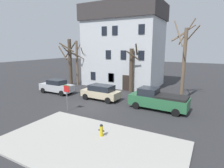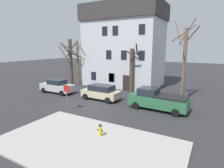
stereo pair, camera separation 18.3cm
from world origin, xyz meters
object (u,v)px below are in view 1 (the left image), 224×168
object	(u,v)px
tree_bare_end	(184,60)
car_silver_sedan	(57,86)
tree_bare_near	(70,60)
building_main	(123,45)
street_sign_pole	(67,93)
car_beige_wagon	(101,92)
pickup_truck_green	(158,100)
tree_bare_mid	(78,62)
fire_hydrant	(101,130)
tree_bare_far	(132,68)

from	to	relation	value
tree_bare_end	car_silver_sedan	bearing A→B (deg)	-163.07
tree_bare_end	tree_bare_near	bearing A→B (deg)	178.65
building_main	street_sign_pole	bearing A→B (deg)	-87.05
car_beige_wagon	pickup_truck_green	xyz separation A→B (m)	(6.47, -0.19, 0.09)
tree_bare_mid	street_sign_pole	bearing A→B (deg)	-55.89
fire_hydrant	tree_bare_end	bearing A→B (deg)	74.70
car_beige_wagon	fire_hydrant	size ratio (longest dim) A/B	5.38
building_main	pickup_truck_green	bearing A→B (deg)	-48.94
tree_bare_far	pickup_truck_green	size ratio (longest dim) A/B	1.22
tree_bare_end	building_main	bearing A→B (deg)	153.26
building_main	car_silver_sedan	size ratio (longest dim) A/B	2.55
pickup_truck_green	tree_bare_mid	bearing A→B (deg)	158.88
tree_bare_near	tree_bare_mid	xyz separation A→B (m)	(1.04, 0.60, -0.22)
car_silver_sedan	fire_hydrant	world-z (taller)	car_silver_sedan
building_main	pickup_truck_green	distance (m)	13.18
tree_bare_mid	car_silver_sedan	distance (m)	6.12
tree_bare_far	tree_bare_near	bearing A→B (deg)	-177.03
fire_hydrant	street_sign_pole	distance (m)	6.36
street_sign_pole	tree_bare_end	bearing A→B (deg)	45.31
pickup_truck_green	street_sign_pole	size ratio (longest dim) A/B	2.27
building_main	fire_hydrant	xyz separation A→B (m)	(6.25, -16.48, -5.52)
tree_bare_mid	tree_bare_far	xyz separation A→B (m)	(8.99, -0.08, -0.38)
pickup_truck_green	car_beige_wagon	bearing A→B (deg)	178.35
tree_bare_far	tree_bare_end	bearing A→B (deg)	-8.04
building_main	car_beige_wagon	bearing A→B (deg)	-80.46
tree_bare_near	tree_bare_end	distance (m)	16.47
tree_bare_mid	tree_bare_far	world-z (taller)	tree_bare_mid
tree_bare_far	car_beige_wagon	distance (m)	5.83
building_main	fire_hydrant	size ratio (longest dim) A/B	14.49
tree_bare_far	car_silver_sedan	world-z (taller)	tree_bare_far
tree_bare_near	pickup_truck_green	xyz separation A→B (m)	(14.98, -4.78, -2.85)
building_main	pickup_truck_green	xyz separation A→B (m)	(7.98, -9.16, -5.10)
tree_bare_mid	pickup_truck_green	size ratio (longest dim) A/B	1.34
pickup_truck_green	street_sign_pole	distance (m)	8.56
tree_bare_near	pickup_truck_green	distance (m)	15.98
tree_bare_mid	car_silver_sedan	size ratio (longest dim) A/B	1.59
tree_bare_far	fire_hydrant	bearing A→B (deg)	-75.70
building_main	tree_bare_mid	bearing A→B (deg)	-147.63
building_main	tree_bare_far	xyz separation A→B (m)	(3.03, -3.86, -2.85)
building_main	car_silver_sedan	distance (m)	11.71
tree_bare_mid	car_beige_wagon	world-z (taller)	tree_bare_mid
tree_bare_mid	tree_bare_far	bearing A→B (deg)	-0.51
pickup_truck_green	tree_bare_near	bearing A→B (deg)	162.28
tree_bare_mid	fire_hydrant	xyz separation A→B (m)	(12.20, -12.70, -3.05)
tree_bare_mid	tree_bare_end	bearing A→B (deg)	-3.66
building_main	pickup_truck_green	world-z (taller)	building_main
tree_bare_mid	tree_bare_near	bearing A→B (deg)	-149.99
tree_bare_near	street_sign_pole	xyz separation A→B (m)	(7.70, -9.23, -2.10)
building_main	car_beige_wagon	world-z (taller)	building_main
tree_bare_mid	tree_bare_end	size ratio (longest dim) A/B	0.84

